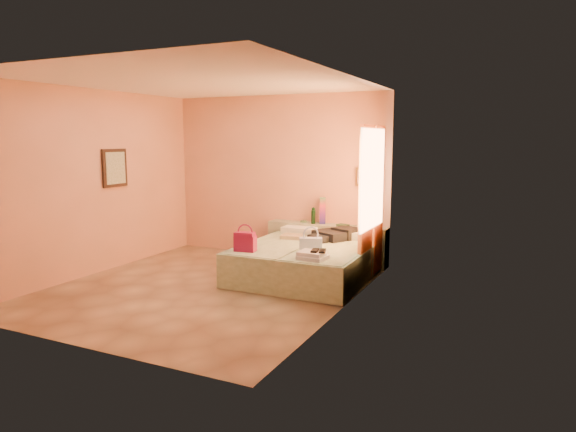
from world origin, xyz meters
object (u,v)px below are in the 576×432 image
green_book (343,225)px  flower_vase (372,220)px  bed_left (279,259)px  blue_handbag (311,245)px  magenta_handbag (245,242)px  headboard_ledge (327,243)px  towel_stack (313,256)px  water_bottle (313,216)px  bed_right (334,265)px

green_book → flower_vase: 0.48m
bed_left → blue_handbag: blue_handbag is taller
bed_left → magenta_handbag: magenta_handbag is taller
headboard_ledge → magenta_handbag: 1.87m
magenta_handbag → blue_handbag: bearing=11.6°
headboard_ledge → towel_stack: headboard_ledge is taller
towel_stack → water_bottle: bearing=112.5°
headboard_ledge → flower_vase: bearing=4.5°
blue_handbag → magenta_handbag: bearing=177.3°
blue_handbag → towel_stack: 0.43m
bed_left → water_bottle: 1.15m
headboard_ledge → water_bottle: size_ratio=7.89×
towel_stack → flower_vase: bearing=82.4°
green_book → magenta_handbag: size_ratio=0.62×
water_bottle → green_book: water_bottle is taller
bed_right → bed_left: bearing=179.1°
green_book → blue_handbag: 1.39m
bed_left → water_bottle: (0.15, 1.00, 0.53)m
green_book → towel_stack: (0.21, -1.77, -0.12)m
blue_handbag → flower_vase: bearing=49.1°
green_book → towel_stack: size_ratio=0.52×
flower_vase → towel_stack: flower_vase is taller
headboard_ledge → bed_left: 1.12m
water_bottle → magenta_handbag: water_bottle is taller
water_bottle → flower_vase: (0.98, 0.11, -0.02)m
water_bottle → towel_stack: (0.73, -1.77, -0.23)m
bed_right → blue_handbag: (-0.21, -0.38, 0.35)m
headboard_ledge → green_book: 0.45m
bed_right → water_bottle: water_bottle is taller
water_bottle → magenta_handbag: (-0.31, -1.72, -0.14)m
bed_right → flower_vase: bearing=77.2°
headboard_ledge → towel_stack: 1.90m
bed_right → green_book: green_book is taller
water_bottle → magenta_handbag: bearing=-100.3°
water_bottle → blue_handbag: 1.50m
blue_handbag → green_book: bearing=66.4°
bed_right → towel_stack: towel_stack is taller
bed_left → green_book: size_ratio=11.09×
bed_left → flower_vase: 1.67m
magenta_handbag → towel_stack: size_ratio=0.83×
bed_left → blue_handbag: size_ratio=6.33×
water_bottle → towel_stack: size_ratio=0.74×
bed_left → magenta_handbag: (-0.16, -0.72, 0.39)m
headboard_ledge → flower_vase: flower_vase is taller
bed_left → blue_handbag: 0.86m
bed_right → magenta_handbag: size_ratio=6.84×
water_bottle → magenta_handbag: 1.76m
water_bottle → flower_vase: water_bottle is taller
green_book → magenta_handbag: (-0.83, -1.72, -0.03)m
headboard_ledge → bed_right: headboard_ledge is taller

